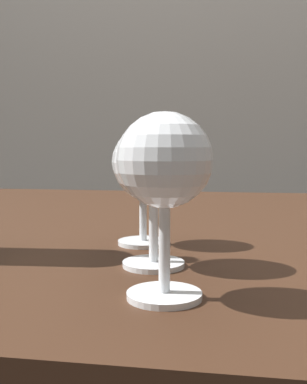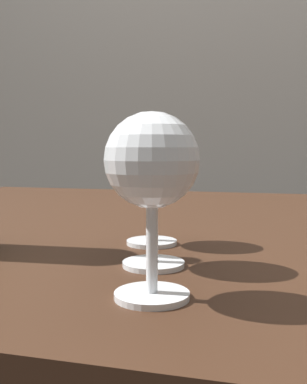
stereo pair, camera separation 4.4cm
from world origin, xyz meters
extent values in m
cube|color=gray|center=(0.00, 1.20, 1.30)|extent=(5.00, 0.08, 2.60)
cube|color=#382114|center=(0.00, 0.00, 0.72)|extent=(1.34, 0.98, 0.03)
cylinder|color=#382114|center=(-0.61, 0.43, 0.35)|extent=(0.06, 0.06, 0.70)
cylinder|color=white|center=(0.02, -0.38, 0.73)|extent=(0.06, 0.06, 0.00)
cylinder|color=white|center=(0.02, -0.38, 0.78)|extent=(0.01, 0.01, 0.08)
sphere|color=white|center=(0.02, -0.38, 0.84)|extent=(0.07, 0.07, 0.07)
ellipsoid|color=gold|center=(0.02, -0.38, 0.84)|extent=(0.06, 0.06, 0.03)
cylinder|color=white|center=(-0.01, -0.28, 0.73)|extent=(0.06, 0.06, 0.00)
cylinder|color=white|center=(-0.01, -0.28, 0.77)|extent=(0.01, 0.01, 0.07)
sphere|color=white|center=(-0.01, -0.28, 0.83)|extent=(0.08, 0.08, 0.08)
ellipsoid|color=#EACC66|center=(-0.01, -0.28, 0.84)|extent=(0.07, 0.07, 0.04)
cylinder|color=white|center=(-0.03, -0.18, 0.73)|extent=(0.06, 0.06, 0.00)
cylinder|color=white|center=(-0.03, -0.18, 0.77)|extent=(0.01, 0.01, 0.07)
sphere|color=white|center=(-0.03, -0.18, 0.83)|extent=(0.07, 0.07, 0.07)
ellipsoid|color=maroon|center=(-0.03, -0.18, 0.83)|extent=(0.07, 0.07, 0.04)
camera|label=1|loc=(0.06, -0.72, 0.85)|focal=42.74mm
camera|label=2|loc=(0.11, -0.71, 0.85)|focal=42.74mm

